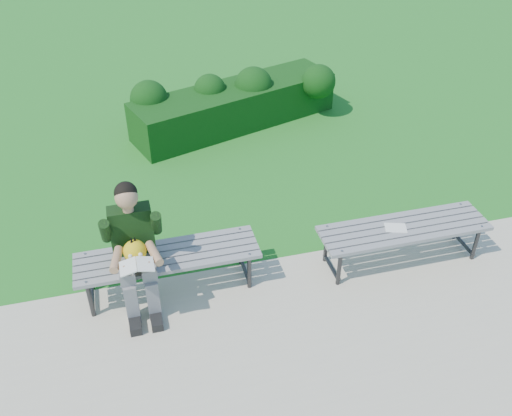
% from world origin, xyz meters
% --- Properties ---
extents(ground, '(80.00, 80.00, 0.00)m').
position_xyz_m(ground, '(0.00, 0.00, 0.00)').
color(ground, '#267F17').
rests_on(ground, ground).
extents(walkway, '(30.00, 3.50, 0.02)m').
position_xyz_m(walkway, '(0.00, -1.75, 0.01)').
color(walkway, beige).
rests_on(walkway, ground).
extents(hedge, '(3.28, 1.75, 0.86)m').
position_xyz_m(hedge, '(0.46, 3.24, 0.38)').
color(hedge, '#174116').
rests_on(hedge, ground).
extents(bench_left, '(1.80, 0.50, 0.46)m').
position_xyz_m(bench_left, '(-1.01, -0.17, 0.42)').
color(bench_left, gray).
rests_on(bench_left, walkway).
extents(bench_right, '(1.80, 0.50, 0.46)m').
position_xyz_m(bench_right, '(1.45, -0.36, 0.42)').
color(bench_right, gray).
rests_on(bench_right, walkway).
extents(seated_boy, '(0.56, 0.76, 1.31)m').
position_xyz_m(seated_boy, '(-1.31, -0.26, 0.71)').
color(seated_boy, gray).
rests_on(seated_boy, walkway).
extents(paper_sheet, '(0.26, 0.22, 0.01)m').
position_xyz_m(paper_sheet, '(1.35, -0.36, 0.47)').
color(paper_sheet, white).
rests_on(paper_sheet, bench_right).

